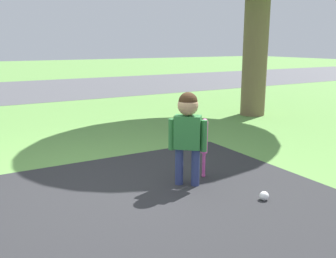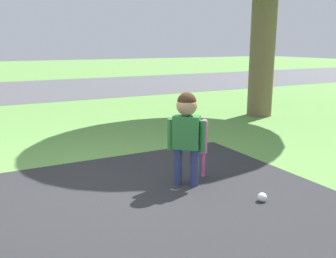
% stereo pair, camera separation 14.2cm
% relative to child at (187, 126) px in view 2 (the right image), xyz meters
% --- Properties ---
extents(ground_plane, '(60.00, 60.00, 0.00)m').
position_rel_child_xyz_m(ground_plane, '(-0.95, 0.30, -0.63)').
color(ground_plane, '#5B8C42').
extents(street_strip, '(40.00, 6.00, 0.01)m').
position_rel_child_xyz_m(street_strip, '(-0.95, 9.41, -0.63)').
color(street_strip, '#4C4C51').
rests_on(street_strip, ground).
extents(child, '(0.31, 0.29, 0.98)m').
position_rel_child_xyz_m(child, '(0.00, 0.00, 0.00)').
color(child, navy).
rests_on(child, ground).
extents(baseball_bat, '(0.08, 0.08, 0.66)m').
position_rel_child_xyz_m(baseball_bat, '(0.29, 0.11, -0.21)').
color(baseball_bat, '#E54CA5').
rests_on(baseball_bat, ground).
extents(sports_ball, '(0.09, 0.09, 0.09)m').
position_rel_child_xyz_m(sports_ball, '(0.42, -0.70, -0.59)').
color(sports_ball, white).
rests_on(sports_ball, ground).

